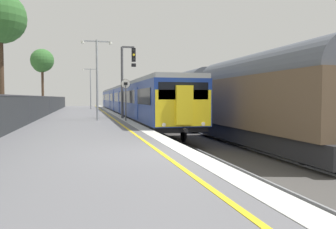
{
  "coord_description": "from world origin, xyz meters",
  "views": [
    {
      "loc": [
        -2.36,
        -8.9,
        1.5
      ],
      "look_at": [
        1.6,
        6.92,
        0.69
      ],
      "focal_mm": 35.88,
      "sensor_mm": 36.0,
      "label": 1
    }
  ],
  "objects_px": {
    "freight_train_adjacent_track": "(165,97)",
    "speed_limit_sign": "(126,94)",
    "platform_lamp_far": "(91,85)",
    "platform_lamp_mid": "(97,73)",
    "commuter_train_at_platform": "(127,100)",
    "background_tree_left": "(42,62)",
    "signal_gantry": "(126,74)"
  },
  "relations": [
    {
      "from": "freight_train_adjacent_track",
      "to": "background_tree_left",
      "type": "relative_size",
      "value": 6.99
    },
    {
      "from": "freight_train_adjacent_track",
      "to": "commuter_train_at_platform",
      "type": "bearing_deg",
      "value": 165.7
    },
    {
      "from": "freight_train_adjacent_track",
      "to": "platform_lamp_mid",
      "type": "xyz_separation_m",
      "value": [
        -7.61,
        -12.28,
        1.62
      ]
    },
    {
      "from": "freight_train_adjacent_track",
      "to": "background_tree_left",
      "type": "distance_m",
      "value": 17.14
    },
    {
      "from": "signal_gantry",
      "to": "speed_limit_sign",
      "type": "height_order",
      "value": "signal_gantry"
    },
    {
      "from": "commuter_train_at_platform",
      "to": "background_tree_left",
      "type": "distance_m",
      "value": 13.62
    },
    {
      "from": "speed_limit_sign",
      "to": "platform_lamp_mid",
      "type": "xyz_separation_m",
      "value": [
        -1.76,
        1.06,
        1.43
      ]
    },
    {
      "from": "platform_lamp_far",
      "to": "speed_limit_sign",
      "type": "bearing_deg",
      "value": -85.7
    },
    {
      "from": "speed_limit_sign",
      "to": "background_tree_left",
      "type": "bearing_deg",
      "value": 108.46
    },
    {
      "from": "speed_limit_sign",
      "to": "platform_lamp_mid",
      "type": "height_order",
      "value": "platform_lamp_mid"
    },
    {
      "from": "signal_gantry",
      "to": "freight_train_adjacent_track",
      "type": "bearing_deg",
      "value": 62.19
    },
    {
      "from": "speed_limit_sign",
      "to": "platform_lamp_far",
      "type": "xyz_separation_m",
      "value": [
        -1.76,
        23.4,
        1.44
      ]
    },
    {
      "from": "freight_train_adjacent_track",
      "to": "speed_limit_sign",
      "type": "bearing_deg",
      "value": -113.68
    },
    {
      "from": "commuter_train_at_platform",
      "to": "signal_gantry",
      "type": "bearing_deg",
      "value": -97.39
    },
    {
      "from": "freight_train_adjacent_track",
      "to": "speed_limit_sign",
      "type": "xyz_separation_m",
      "value": [
        -5.85,
        -13.34,
        0.19
      ]
    },
    {
      "from": "platform_lamp_far",
      "to": "platform_lamp_mid",
      "type": "bearing_deg",
      "value": -90.0
    },
    {
      "from": "commuter_train_at_platform",
      "to": "platform_lamp_far",
      "type": "relative_size",
      "value": 8.07
    },
    {
      "from": "commuter_train_at_platform",
      "to": "speed_limit_sign",
      "type": "xyz_separation_m",
      "value": [
        -1.85,
        -14.36,
        0.46
      ]
    },
    {
      "from": "freight_train_adjacent_track",
      "to": "platform_lamp_far",
      "type": "xyz_separation_m",
      "value": [
        -7.61,
        10.06,
        1.63
      ]
    },
    {
      "from": "platform_lamp_far",
      "to": "background_tree_left",
      "type": "xyz_separation_m",
      "value": [
        -5.89,
        -0.49,
        2.82
      ]
    },
    {
      "from": "speed_limit_sign",
      "to": "platform_lamp_far",
      "type": "height_order",
      "value": "platform_lamp_far"
    },
    {
      "from": "speed_limit_sign",
      "to": "signal_gantry",
      "type": "bearing_deg",
      "value": 82.94
    },
    {
      "from": "commuter_train_at_platform",
      "to": "freight_train_adjacent_track",
      "type": "relative_size",
      "value": 0.81
    },
    {
      "from": "platform_lamp_mid",
      "to": "background_tree_left",
      "type": "distance_m",
      "value": 22.81
    },
    {
      "from": "freight_train_adjacent_track",
      "to": "signal_gantry",
      "type": "xyz_separation_m",
      "value": [
        -5.49,
        -10.4,
        1.74
      ]
    },
    {
      "from": "platform_lamp_far",
      "to": "background_tree_left",
      "type": "bearing_deg",
      "value": -175.24
    },
    {
      "from": "signal_gantry",
      "to": "platform_lamp_far",
      "type": "relative_size",
      "value": 0.99
    },
    {
      "from": "commuter_train_at_platform",
      "to": "platform_lamp_mid",
      "type": "distance_m",
      "value": 13.91
    },
    {
      "from": "commuter_train_at_platform",
      "to": "freight_train_adjacent_track",
      "type": "xyz_separation_m",
      "value": [
        4.0,
        -1.02,
        0.27
      ]
    },
    {
      "from": "signal_gantry",
      "to": "speed_limit_sign",
      "type": "bearing_deg",
      "value": -97.06
    },
    {
      "from": "speed_limit_sign",
      "to": "platform_lamp_far",
      "type": "relative_size",
      "value": 0.51
    },
    {
      "from": "commuter_train_at_platform",
      "to": "speed_limit_sign",
      "type": "height_order",
      "value": "commuter_train_at_platform"
    }
  ]
}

